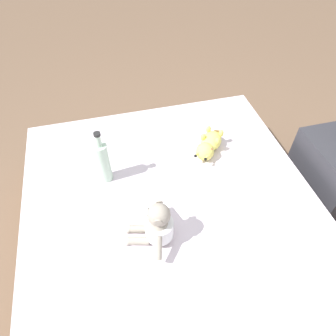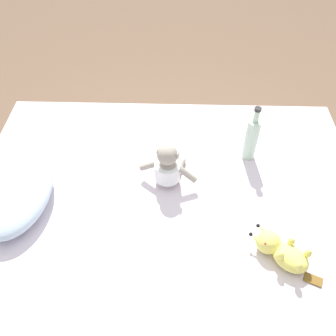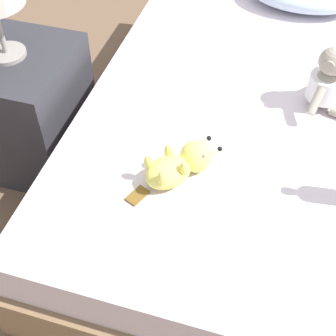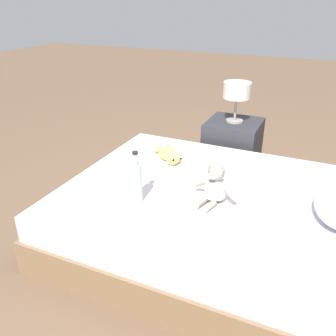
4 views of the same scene
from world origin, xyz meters
name	(u,v)px [view 4 (image 4 of 4)]	position (x,y,z in m)	size (l,w,h in m)	color
ground_plane	(216,245)	(0.00, 0.00, 0.00)	(16.00, 16.00, 0.00)	brown
bed	(218,220)	(0.00, 0.00, 0.19)	(1.47, 1.92, 0.39)	#846647
plush_monkey	(214,187)	(0.11, -0.01, 0.48)	(0.24, 0.28, 0.24)	#9E9384
plush_yellow_creature	(169,155)	(-0.29, -0.47, 0.44)	(0.25, 0.29, 0.10)	#EAE066
glass_bottle	(136,182)	(0.29, -0.41, 0.51)	(0.07, 0.07, 0.31)	#B2D1B7
nightstand	(232,149)	(-1.02, -0.19, 0.25)	(0.44, 0.44, 0.50)	#2D2D33
bedside_lamp	(237,92)	(-1.02, -0.19, 0.76)	(0.22, 0.22, 0.33)	gray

